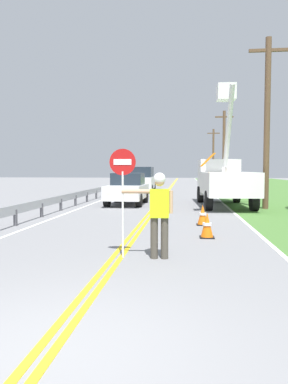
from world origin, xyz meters
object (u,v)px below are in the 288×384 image
object	(u,v)px
flagger_worker	(159,210)
traffic_cone_lead	(207,226)
oncoming_suv_second	(143,179)
utility_pole_mid	(224,148)
utility_pole_far	(213,155)
stop_sign_paddle	(123,178)
oncoming_sedan_nearest	(127,189)
utility_bucket_truck	(223,178)
traffic_cone_mid	(203,215)
utility_pole_near	(267,120)

from	to	relation	value
flagger_worker	traffic_cone_lead	distance (m)	2.86
oncoming_suv_second	utility_pole_mid	world-z (taller)	utility_pole_mid
flagger_worker	utility_pole_mid	distance (m)	30.32
utility_pole_far	traffic_cone_lead	bearing A→B (deg)	-94.57
stop_sign_paddle	oncoming_sedan_nearest	bearing A→B (deg)	98.36
oncoming_suv_second	utility_pole_mid	bearing A→B (deg)	44.23
stop_sign_paddle	oncoming_suv_second	size ratio (longest dim) A/B	0.50
utility_bucket_truck	traffic_cone_mid	distance (m)	7.29
utility_bucket_truck	traffic_cone_lead	distance (m)	9.57
traffic_cone_mid	stop_sign_paddle	bearing A→B (deg)	-111.50
utility_bucket_truck	utility_pole_far	distance (m)	35.04
oncoming_suv_second	oncoming_sedan_nearest	bearing A→B (deg)	-87.88
stop_sign_paddle	utility_pole_near	xyz separation A→B (m)	(5.19, 10.48, 2.51)
oncoming_sedan_nearest	utility_pole_mid	size ratio (longest dim) A/B	0.54
utility_bucket_truck	oncoming_sedan_nearest	xyz separation A→B (m)	(-5.08, -0.07, -0.60)
traffic_cone_lead	utility_bucket_truck	bearing A→B (deg)	81.53
utility_pole_mid	traffic_cone_mid	xyz separation A→B (m)	(-3.28, -24.99, -3.70)
flagger_worker	utility_bucket_truck	world-z (taller)	utility_bucket_truck
stop_sign_paddle	oncoming_sedan_nearest	xyz separation A→B (m)	(-1.75, 11.89, -0.88)
stop_sign_paddle	traffic_cone_mid	distance (m)	5.43
utility_bucket_truck	traffic_cone_lead	size ratio (longest dim) A/B	9.86
flagger_worker	oncoming_suv_second	distance (m)	22.87
utility_pole_mid	utility_pole_far	size ratio (longest dim) A/B	1.00
oncoming_suv_second	traffic_cone_mid	size ratio (longest dim) A/B	6.59
flagger_worker	utility_pole_mid	size ratio (longest dim) A/B	0.24
flagger_worker	stop_sign_paddle	xyz separation A→B (m)	(-0.77, -0.03, 0.66)
utility_bucket_truck	utility_pole_far	bearing A→B (deg)	86.49
utility_pole_far	oncoming_sedan_nearest	bearing A→B (deg)	-101.68
flagger_worker	traffic_cone_mid	bearing A→B (deg)	76.59
utility_bucket_truck	traffic_cone_lead	world-z (taller)	utility_bucket_truck
stop_sign_paddle	utility_pole_near	bearing A→B (deg)	63.66
utility_pole_far	traffic_cone_lead	world-z (taller)	utility_pole_far
utility_bucket_truck	flagger_worker	bearing A→B (deg)	-102.15
traffic_cone_lead	utility_pole_near	bearing A→B (deg)	67.68
utility_pole_near	oncoming_suv_second	bearing A→B (deg)	120.94
oncoming_suv_second	utility_pole_far	world-z (taller)	utility_pole_far
oncoming_sedan_nearest	traffic_cone_lead	size ratio (longest dim) A/B	5.91
oncoming_sedan_nearest	utility_pole_near	size ratio (longest dim) A/B	0.51
utility_pole_near	traffic_cone_mid	bearing A→B (deg)	-120.27
utility_pole_near	utility_pole_far	world-z (taller)	utility_pole_near
utility_pole_far	traffic_cone_lead	size ratio (longest dim) A/B	11.06
oncoming_sedan_nearest	utility_pole_far	size ratio (longest dim) A/B	0.53
traffic_cone_lead	stop_sign_paddle	bearing A→B (deg)	-127.19
flagger_worker	utility_pole_far	bearing A→B (deg)	84.26
utility_bucket_truck	utility_pole_far	world-z (taller)	utility_pole_far
oncoming_suv_second	utility_bucket_truck	bearing A→B (deg)	-63.02
flagger_worker	utility_pole_far	xyz separation A→B (m)	(4.71, 46.79, 3.00)
oncoming_suv_second	traffic_cone_mid	bearing A→B (deg)	-77.14
utility_pole_mid	flagger_worker	bearing A→B (deg)	-98.46
stop_sign_paddle	oncoming_suv_second	distance (m)	22.83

